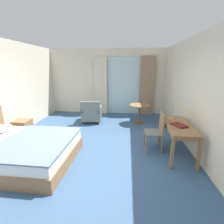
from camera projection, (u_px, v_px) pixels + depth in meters
ground at (90, 154)px, 3.98m from camera, size 5.61×7.87×0.10m
wall_back at (107, 82)px, 7.12m from camera, size 5.21×0.12×2.78m
wall_right at (207, 99)px, 3.36m from camera, size 0.12×7.47×2.78m
balcony_glass_door at (124, 86)px, 7.02m from camera, size 1.54×0.02×2.44m
curtain_panel_left at (101, 86)px, 7.01m from camera, size 0.55×0.10×2.46m
curtain_panel_right at (147, 86)px, 6.83m from camera, size 0.60×0.10×2.46m
bed at (19, 150)px, 3.52m from camera, size 2.28×1.79×1.06m
nightstand at (23, 128)px, 4.89m from camera, size 0.43×0.44×0.49m
writing_desk at (178, 128)px, 3.77m from camera, size 0.59×1.37×0.74m
desk_chair at (157, 130)px, 3.96m from camera, size 0.42×0.46×0.96m
desk_lamp at (175, 108)px, 4.07m from camera, size 0.20×0.16×0.44m
closed_book at (179, 125)px, 3.64m from camera, size 0.35×0.40×0.04m
armchair_by_window at (92, 113)px, 6.10m from camera, size 0.75×0.84×0.85m
round_cafe_table at (139, 109)px, 5.90m from camera, size 0.74×0.74×0.70m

